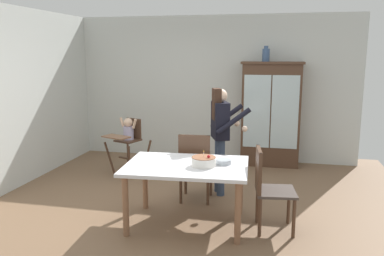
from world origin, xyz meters
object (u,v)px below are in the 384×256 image
Objects in this scene: serving_bowl at (224,162)px; ceramic_vase at (266,55)px; dining_chair_far_side at (195,163)px; dining_chair_right_end at (267,184)px; birthday_cake at (204,161)px; dining_table at (187,172)px; china_cabinet at (271,114)px; high_chair_with_toddler at (128,135)px; adult_person at (221,128)px.

ceramic_vase is at bearing 82.54° from serving_bowl.
dining_chair_right_end is at bearing 142.80° from dining_chair_far_side.
ceramic_vase is at bearing 78.71° from birthday_cake.
ceramic_vase reaches higher than birthday_cake.
dining_chair_right_end is (0.92, 0.05, -0.09)m from dining_table.
china_cabinet is 6.91× the size of ceramic_vase.
dining_chair_far_side is at bearing -114.28° from china_cabinet.
high_chair_with_toddler is (-2.31, -1.05, -0.28)m from china_cabinet.
birthday_cake is at bearing -101.29° from ceramic_vase.
dining_table is 8.20× the size of serving_bowl.
ceramic_vase is 0.96× the size of birthday_cake.
china_cabinet is 2.95m from dining_table.
birthday_cake is 0.29× the size of dining_chair_right_end.
birthday_cake is 1.56× the size of serving_bowl.
birthday_cake is (-0.69, -2.82, -0.14)m from china_cabinet.
dining_chair_far_side is (-0.94, -2.09, -0.38)m from china_cabinet.
birthday_cake is 0.25m from serving_bowl.
serving_bowl is 0.55m from dining_chair_right_end.
high_chair_with_toddler is 2.89m from dining_chair_right_end.
dining_chair_far_side is at bearing 109.24° from birthday_cake.
ceramic_vase is at bearing 178.27° from china_cabinet.
dining_table is 1.54× the size of dining_chair_right_end.
adult_person is at bearing -127.48° from dining_chair_far_side.
dining_chair_far_side is at bearing -111.39° from ceramic_vase.
dining_chair_far_side is at bearing 127.82° from serving_bowl.
china_cabinet is 1.80m from adult_person.
ceramic_vase is 0.28× the size of high_chair_with_toddler.
china_cabinet is 1.22× the size of adult_person.
dining_chair_far_side is at bearing -15.50° from high_chair_with_toddler.
serving_bowl reaches higher than dining_table.
ceramic_vase reaches higher than adult_person.
serving_bowl is 0.19× the size of dining_chair_far_side.
ceramic_vase is 2.77m from high_chair_with_toddler.
high_chair_with_toddler is 2.41m from birthday_cake.
adult_person is at bearing -107.78° from ceramic_vase.
high_chair_with_toddler is at bearing 48.53° from adult_person.
serving_bowl is (0.19, -1.01, -0.20)m from adult_person.
dining_table is at bearing 85.82° from dining_chair_right_end.
birthday_cake is (-0.56, -2.82, -1.19)m from ceramic_vase.
china_cabinet is 2.90m from birthday_cake.
dining_table is (-0.23, -1.12, -0.32)m from adult_person.
dining_chair_right_end is (0.72, 0.08, -0.24)m from birthday_cake.
china_cabinet is 1.94× the size of dining_chair_right_end.
ceramic_vase is at bearing -4.33° from dining_chair_right_end.
birthday_cake is at bearing 106.03° from dining_chair_far_side.
high_chair_with_toddler is 2.25m from dining_table.
dining_chair_far_side is at bearing 93.85° from dining_table.
ceramic_vase is at bearing -114.60° from dining_chair_far_side.
ceramic_vase is at bearing 74.61° from dining_table.
birthday_cake reaches higher than serving_bowl.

